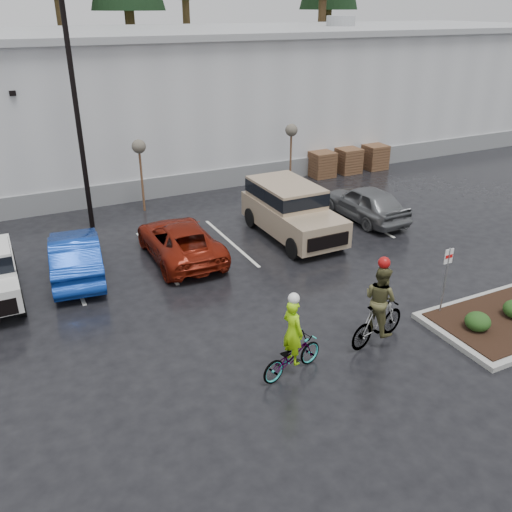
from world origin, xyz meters
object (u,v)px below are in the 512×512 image
sapling_east (291,134)px  car_blue (76,255)px  pallet_stack_c (375,157)px  car_red (180,240)px  cyclist_hivis (292,349)px  fire_lane_sign (446,274)px  pallet_stack_a (322,164)px  suv_tan (293,212)px  car_grey (365,202)px  lamppost (73,85)px  cyclist_olive (379,312)px  pallet_stack_b (348,160)px  sapling_mid (139,150)px

sapling_east → car_blue: (-11.31, -5.31, -1.98)m
pallet_stack_c → car_red: size_ratio=0.28×
pallet_stack_c → cyclist_hivis: cyclist_hivis is taller
fire_lane_sign → car_blue: size_ratio=0.49×
pallet_stack_a → suv_tan: bearing=-130.3°
pallet_stack_a → car_grey: size_ratio=0.31×
lamppost → fire_lane_sign: 14.78m
car_blue → cyclist_olive: bearing=137.2°
cyclist_olive → car_grey: bearing=-47.5°
pallet_stack_c → cyclist_hivis: bearing=-133.5°
fire_lane_sign → cyclist_olive: bearing=-174.6°
car_red → suv_tan: suv_tan is taller
lamppost → car_red: bearing=-62.8°
pallet_stack_b → pallet_stack_c: (1.80, 0.00, 0.00)m
cyclist_olive → cyclist_hivis: bearing=81.0°
sapling_mid → car_red: (-0.20, -5.47, -2.06)m
car_grey → car_red: bearing=0.2°
pallet_stack_a → car_blue: car_blue is taller
car_blue → sapling_mid: bearing=-118.9°
sapling_mid → cyclist_hivis: size_ratio=1.42×
car_red → cyclist_hivis: (0.22, -7.74, 0.03)m
car_red → pallet_stack_a: bearing=-146.7°
lamppost → cyclist_hivis: (2.52, -12.22, -4.98)m
sapling_mid → car_blue: (-3.81, -5.31, -1.98)m
lamppost → car_blue: 6.68m
lamppost → pallet_stack_b: lamppost is taller
car_red → cyclist_olive: 8.13m
pallet_stack_c → suv_tan: bearing=-144.0°
suv_tan → sapling_east: bearing=61.2°
car_red → cyclist_olive: bearing=112.4°
pallet_stack_c → car_blue: car_blue is taller
fire_lane_sign → car_blue: bearing=140.6°
fire_lane_sign → car_grey: bearing=69.1°
lamppost → pallet_stack_c: (16.00, 2.00, -5.01)m
car_grey → cyclist_olive: bearing=53.8°
sapling_east → cyclist_olive: sapling_east is taller
pallet_stack_c → fire_lane_sign: 16.07m
sapling_east → lamppost: bearing=-174.3°
lamppost → cyclist_olive: lamppost is taller
car_grey → cyclist_hivis: bearing=42.9°
fire_lane_sign → suv_tan: 7.28m
lamppost → car_grey: 12.52m
lamppost → pallet_stack_a: lamppost is taller
fire_lane_sign → cyclist_olive: cyclist_olive is taller
sapling_mid → pallet_stack_b: (11.70, 1.00, -2.05)m
car_red → cyclist_hivis: bearing=92.5°
lamppost → car_red: lamppost is taller
car_grey → cyclist_olive: 9.49m
pallet_stack_a → car_red: bearing=-147.6°
pallet_stack_c → cyclist_olive: (-10.72, -14.04, 0.24)m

